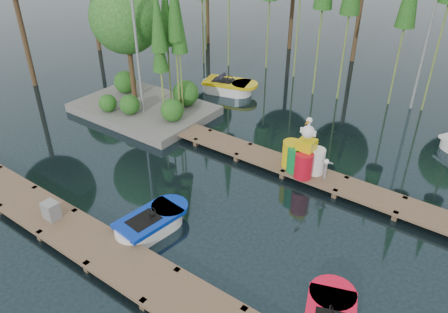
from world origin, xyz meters
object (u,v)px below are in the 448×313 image
Objects in this scene: utility_cabinet at (51,210)px; drum_cluster at (305,158)px; island at (137,44)px; boat_blue at (151,224)px; yellow_barrel at (291,154)px; boat_yellow_far at (228,87)px.

utility_cabinet is 0.26× the size of drum_cluster.
island is 9.45m from boat_blue.
utility_cabinet is (-2.60, -1.62, 0.34)m from boat_blue.
drum_cluster is at bearing -13.98° from yellow_barrel.
boat_yellow_far is at bearing 144.13° from drum_cluster.
yellow_barrel is at bearing 166.02° from drum_cluster.
utility_cabinet is at bearing -141.18° from boat_blue.
yellow_barrel is (1.84, 5.38, 0.55)m from boat_blue.
drum_cluster is at bearing -31.05° from boat_yellow_far.
island reaches higher than yellow_barrel.
utility_cabinet reaches higher than boat_blue.
utility_cabinet is at bearing -63.28° from island.
island is at bearing 174.59° from yellow_barrel.
utility_cabinet is (3.92, -7.79, -2.60)m from island.
drum_cluster is (6.97, -5.04, 0.62)m from boat_yellow_far.
island reaches higher than drum_cluster.
boat_blue is at bearing -108.82° from yellow_barrel.
boat_blue is 11.20m from boat_yellow_far.
boat_yellow_far is 8.62m from drum_cluster.
drum_cluster reaches higher than utility_cabinet.
island reaches higher than utility_cabinet.
boat_yellow_far is at bearing 142.38° from yellow_barrel.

